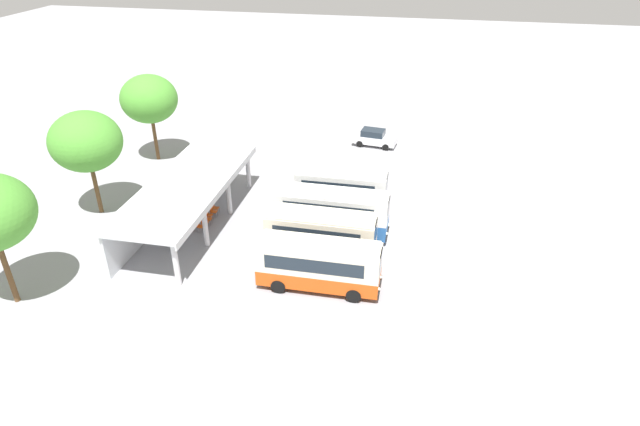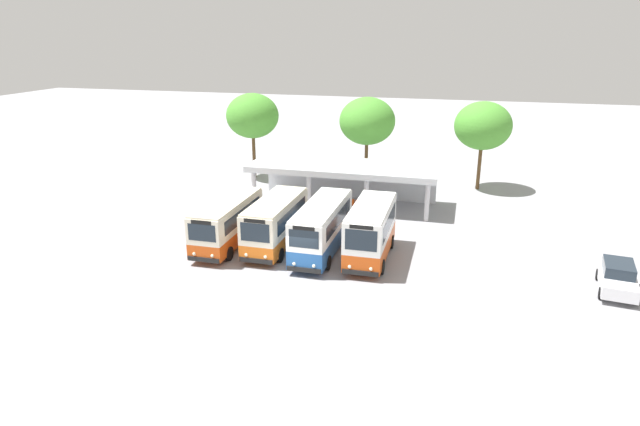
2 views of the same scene
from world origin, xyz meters
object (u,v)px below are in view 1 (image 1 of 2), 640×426
Objects in this scene: waiting_chair_fifth_seat at (213,211)px; waiting_chair_far_end_seat at (215,207)px; waiting_chair_fourth_seat at (208,214)px; city_bus_fourth_amber at (341,190)px; waiting_chair_second_from_end at (204,222)px; city_bus_nearest_orange at (319,264)px; parked_car_flank at (374,138)px; waiting_chair_end_by_column at (199,225)px; city_bus_middle_cream at (332,211)px; waiting_chair_middle_seat at (207,218)px; city_bus_second_in_row at (321,234)px.

waiting_chair_far_end_seat is at bearing 8.03° from waiting_chair_fifth_seat.
waiting_chair_fourth_seat is at bearing 176.91° from waiting_chair_far_end_seat.
waiting_chair_second_from_end is at bearing 114.81° from city_bus_fourth_amber.
city_bus_nearest_orange is 8.71× the size of waiting_chair_second_from_end.
parked_car_flank is 5.05× the size of waiting_chair_fourth_seat.
waiting_chair_fifth_seat and waiting_chair_far_end_seat have the same top height.
city_bus_fourth_amber is at bearing -77.51° from waiting_chair_far_end_seat.
city_bus_fourth_amber is at bearing 1.63° from city_bus_nearest_orange.
waiting_chair_far_end_seat is at bearing 102.49° from city_bus_fourth_amber.
city_bus_nearest_orange is at bearing -122.95° from waiting_chair_fourth_seat.
waiting_chair_far_end_seat is (7.39, 9.63, -1.21)m from city_bus_nearest_orange.
city_bus_nearest_orange is 10.80m from waiting_chair_end_by_column.
city_bus_fourth_amber reaches higher than city_bus_nearest_orange.
waiting_chair_second_from_end and waiting_chair_fourth_seat have the same top height.
waiting_chair_end_by_column is at bearing -179.98° from waiting_chair_fourth_seat.
waiting_chair_fourth_seat is (6.28, 9.69, -1.21)m from city_bus_nearest_orange.
waiting_chair_far_end_seat is (2.78, -0.06, 0.00)m from waiting_chair_end_by_column.
waiting_chair_fifth_seat is at bearing -171.97° from waiting_chair_far_end_seat.
waiting_chair_fourth_seat and waiting_chair_far_end_seat have the same top height.
waiting_chair_far_end_seat is at bearing 83.32° from city_bus_middle_cream.
parked_car_flank is 18.94m from waiting_chair_far_end_seat.
city_bus_nearest_orange is 0.94× the size of city_bus_middle_cream.
city_bus_fourth_amber is at bearing -2.12° from city_bus_middle_cream.
waiting_chair_end_by_column is 1.12m from waiting_chair_middle_seat.
city_bus_fourth_amber is 7.97× the size of waiting_chair_fifth_seat.
waiting_chair_middle_seat is at bearing 59.05° from city_bus_nearest_orange.
city_bus_second_in_row is 9.37m from waiting_chair_end_by_column.
waiting_chair_second_from_end is 1.00× the size of waiting_chair_fifth_seat.
city_bus_second_in_row is 8.37× the size of waiting_chair_second_from_end.
waiting_chair_middle_seat is (1.11, -0.14, 0.00)m from waiting_chair_end_by_column.
city_bus_middle_cream is at bearing -79.64° from waiting_chair_end_by_column.
city_bus_fourth_amber is at bearing -2.25° from city_bus_second_in_row.
city_bus_fourth_amber is 10.10m from waiting_chair_middle_seat.
waiting_chair_fifth_seat is at bearing 86.72° from city_bus_middle_cream.
waiting_chair_middle_seat is at bearing 93.67° from city_bus_middle_cream.
city_bus_middle_cream is 9.27m from waiting_chair_fifth_seat.
waiting_chair_middle_seat and waiting_chair_fifth_seat have the same top height.
waiting_chair_far_end_seat is (4.24, 9.11, -1.28)m from city_bus_second_in_row.
waiting_chair_fifth_seat is at bearing -3.55° from waiting_chair_end_by_column.
city_bus_nearest_orange is 6.32m from city_bus_middle_cream.
city_bus_middle_cream reaches higher than city_bus_second_in_row.
waiting_chair_second_from_end and waiting_chair_far_end_seat have the same top height.
city_bus_nearest_orange reaches higher than waiting_chair_fourth_seat.
city_bus_nearest_orange is at bearing -127.51° from waiting_chair_far_end_seat.
city_bus_middle_cream reaches higher than waiting_chair_fourth_seat.
waiting_chair_far_end_seat is (2.23, 0.06, 0.00)m from waiting_chair_second_from_end.
city_bus_second_in_row is 1.05× the size of city_bus_fourth_amber.
city_bus_nearest_orange is 11.19m from waiting_chair_middle_seat.
city_bus_middle_cream is at bearing -82.90° from waiting_chair_second_from_end.
city_bus_fourth_amber is at bearing 176.25° from parked_car_flank.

